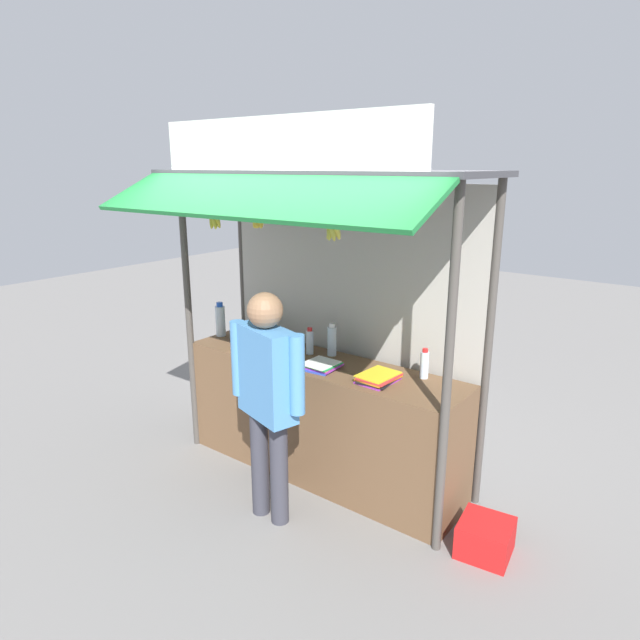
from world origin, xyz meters
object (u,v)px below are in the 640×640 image
at_px(water_bottle_left, 332,340).
at_px(magazine_stack_far_left, 322,365).
at_px(water_bottle_front_right, 220,320).
at_px(magazine_stack_center, 379,378).
at_px(water_bottle_far_right, 261,321).
at_px(vendor_person, 267,388).
at_px(magazine_stack_back_right, 248,345).
at_px(plastic_crate, 485,538).
at_px(water_bottle_right, 272,330).
at_px(banana_bunch_inner_right, 215,218).
at_px(water_bottle_back_left, 424,364).
at_px(banana_bunch_leftmost, 258,219).
at_px(water_bottle_rear_center, 310,342).
at_px(banana_bunch_inner_left, 333,228).

distance_m(water_bottle_left, magazine_stack_far_left, 0.34).
bearing_deg(water_bottle_front_right, magazine_stack_center, -2.73).
bearing_deg(water_bottle_far_right, vendor_person, -45.16).
relative_size(water_bottle_front_right, magazine_stack_far_left, 1.13).
relative_size(magazine_stack_back_right, plastic_crate, 0.76).
height_order(magazine_stack_far_left, plastic_crate, magazine_stack_far_left).
relative_size(water_bottle_right, magazine_stack_center, 0.89).
bearing_deg(water_bottle_front_right, water_bottle_left, 9.11).
relative_size(water_bottle_far_right, plastic_crate, 0.94).
height_order(water_bottle_right, banana_bunch_inner_right, banana_bunch_inner_right).
xyz_separation_m(water_bottle_right, water_bottle_front_right, (-0.56, -0.09, 0.02)).
bearing_deg(plastic_crate, water_bottle_right, 173.22).
bearing_deg(water_bottle_front_right, water_bottle_back_left, 5.34).
bearing_deg(water_bottle_left, banana_bunch_leftmost, -111.47).
distance_m(water_bottle_rear_center, banana_bunch_inner_right, 1.26).
distance_m(water_bottle_left, banana_bunch_inner_right, 1.36).
bearing_deg(water_bottle_far_right, water_bottle_left, -1.55).
bearing_deg(water_bottle_far_right, magazine_stack_back_right, -64.75).
xyz_separation_m(water_bottle_left, plastic_crate, (1.52, -0.34, -1.00)).
bearing_deg(magazine_stack_back_right, water_bottle_rear_center, 25.62).
bearing_deg(vendor_person, magazine_stack_far_left, 104.26).
bearing_deg(water_bottle_right, magazine_stack_far_left, -16.87).
bearing_deg(magazine_stack_center, banana_bunch_inner_left, -119.39).
bearing_deg(water_bottle_back_left, banana_bunch_leftmost, -151.04).
bearing_deg(water_bottle_left, banana_bunch_inner_left, -53.90).
height_order(magazine_stack_far_left, banana_bunch_inner_left, banana_bunch_inner_left).
bearing_deg(banana_bunch_inner_right, vendor_person, -21.80).
height_order(water_bottle_left, magazine_stack_back_right, water_bottle_left).
relative_size(water_bottle_rear_center, plastic_crate, 0.68).
xyz_separation_m(magazine_stack_center, plastic_crate, (0.91, -0.07, -0.90)).
relative_size(water_bottle_back_left, magazine_stack_far_left, 0.82).
height_order(water_bottle_right, water_bottle_far_right, water_bottle_far_right).
bearing_deg(banana_bunch_inner_right, banana_bunch_inner_left, -0.16).
xyz_separation_m(water_bottle_left, banana_bunch_leftmost, (-0.23, -0.59, 1.02)).
distance_m(water_bottle_far_right, banana_bunch_inner_left, 1.71).
distance_m(magazine_stack_far_left, magazine_stack_back_right, 0.78).
relative_size(water_bottle_rear_center, magazine_stack_center, 0.71).
height_order(water_bottle_rear_center, vendor_person, vendor_person).
xyz_separation_m(water_bottle_right, plastic_crate, (2.10, -0.25, -1.00)).
bearing_deg(plastic_crate, banana_bunch_inner_right, -173.58).
bearing_deg(water_bottle_right, vendor_person, -50.03).
bearing_deg(plastic_crate, water_bottle_rear_center, 171.42).
bearing_deg(vendor_person, plastic_crate, 37.81).
xyz_separation_m(water_bottle_back_left, banana_bunch_inner_right, (-1.54, -0.59, 1.03)).
relative_size(water_bottle_rear_center, banana_bunch_leftmost, 0.82).
xyz_separation_m(water_bottle_back_left, magazine_stack_center, (-0.23, -0.27, -0.08)).
height_order(water_bottle_rear_center, water_bottle_far_right, water_bottle_far_right).
distance_m(water_bottle_left, magazine_stack_back_right, 0.74).
bearing_deg(banana_bunch_inner_left, water_bottle_front_right, 165.39).
distance_m(water_bottle_front_right, banana_bunch_inner_left, 1.90).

